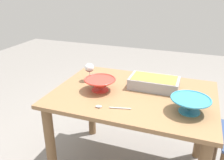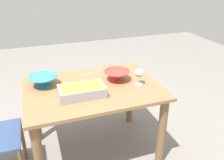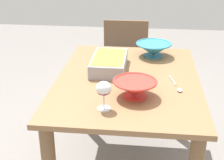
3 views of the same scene
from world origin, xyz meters
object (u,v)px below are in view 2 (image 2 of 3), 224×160
at_px(dining_table, 93,100).
at_px(casserole_dish, 82,91).
at_px(small_bowl, 43,80).
at_px(wine_glass, 139,74).
at_px(mixing_bowl, 117,75).
at_px(serving_spoon, 96,72).

relative_size(dining_table, casserole_dish, 3.17).
bearing_deg(small_bowl, wine_glass, -17.01).
relative_size(wine_glass, mixing_bowl, 0.63).
relative_size(casserole_dish, small_bowl, 1.49).
bearing_deg(small_bowl, casserole_dish, -45.27).
bearing_deg(casserole_dish, serving_spoon, 60.71).
relative_size(wine_glass, small_bowl, 0.60).
distance_m(mixing_bowl, small_bowl, 0.69).
bearing_deg(dining_table, mixing_bowl, 11.54).
xyz_separation_m(mixing_bowl, serving_spoon, (-0.14, 0.24, -0.05)).
height_order(casserole_dish, mixing_bowl, mixing_bowl).
bearing_deg(casserole_dish, small_bowl, 134.73).
bearing_deg(small_bowl, mixing_bowl, -8.80).
distance_m(wine_glass, small_bowl, 0.88).
bearing_deg(serving_spoon, mixing_bowl, -59.39).
height_order(casserole_dish, serving_spoon, casserole_dish).
relative_size(casserole_dish, serving_spoon, 1.61).
xyz_separation_m(dining_table, serving_spoon, (0.11, 0.30, 0.15)).
height_order(wine_glass, serving_spoon, wine_glass).
bearing_deg(serving_spoon, casserole_dish, -119.29).
height_order(dining_table, casserole_dish, casserole_dish).
bearing_deg(mixing_bowl, wine_glass, -43.41).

